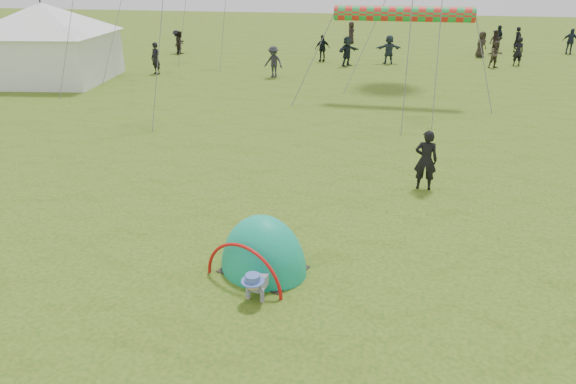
% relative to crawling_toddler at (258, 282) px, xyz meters
% --- Properties ---
extents(ground, '(140.00, 140.00, 0.00)m').
position_rel_crawling_toddler_xyz_m(ground, '(0.34, -0.23, -0.29)').
color(ground, '#295412').
extents(crawling_toddler, '(0.64, 0.83, 0.58)m').
position_rel_crawling_toddler_xyz_m(crawling_toddler, '(0.00, 0.00, 0.00)').
color(crawling_toddler, black).
rests_on(crawling_toddler, ground).
extents(popup_tent, '(2.17, 1.98, 2.30)m').
position_rel_crawling_toddler_xyz_m(popup_tent, '(-0.14, 0.88, -0.29)').
color(popup_tent, '#197E76').
rests_on(popup_tent, ground).
extents(standing_adult, '(0.61, 0.42, 1.64)m').
position_rel_crawling_toddler_xyz_m(standing_adult, '(3.01, 5.80, 0.53)').
color(standing_adult, black).
rests_on(standing_adult, ground).
extents(event_marquee, '(7.17, 7.17, 4.28)m').
position_rel_crawling_toddler_xyz_m(event_marquee, '(-16.22, 17.06, 1.85)').
color(event_marquee, white).
rests_on(event_marquee, ground).
extents(crowd_person_0, '(0.68, 0.50, 1.72)m').
position_rel_crawling_toddler_xyz_m(crowd_person_0, '(9.16, 27.65, 0.57)').
color(crowd_person_0, black).
rests_on(crowd_person_0, ground).
extents(crowd_person_1, '(0.69, 0.84, 1.59)m').
position_rel_crawling_toddler_xyz_m(crowd_person_1, '(-13.39, 27.70, 0.50)').
color(crowd_person_1, black).
rests_on(crowd_person_1, ground).
extents(crowd_person_2, '(0.78, 1.13, 1.78)m').
position_rel_crawling_toddler_xyz_m(crowd_person_2, '(9.06, 34.99, 0.60)').
color(crowd_person_2, black).
rests_on(crowd_person_2, ground).
extents(crowd_person_3, '(1.22, 0.99, 1.65)m').
position_rel_crawling_toddler_xyz_m(crowd_person_3, '(-21.12, 21.61, 0.54)').
color(crowd_person_3, black).
rests_on(crowd_person_3, ground).
extents(crowd_person_4, '(0.99, 0.96, 1.71)m').
position_rel_crawling_toddler_xyz_m(crowd_person_4, '(7.34, 30.75, 0.57)').
color(crowd_person_4, '#2A231C').
rests_on(crowd_person_4, ground).
extents(crowd_person_5, '(1.73, 0.98, 1.78)m').
position_rel_crawling_toddler_xyz_m(crowd_person_5, '(1.26, 26.62, 0.60)').
color(crowd_person_5, '#2B3946').
rests_on(crowd_person_5, ground).
extents(crowd_person_6, '(0.76, 0.65, 1.77)m').
position_rel_crawling_toddler_xyz_m(crowd_person_6, '(-11.61, 20.06, 0.59)').
color(crowd_person_6, black).
rests_on(crowd_person_6, ground).
extents(crowd_person_7, '(0.93, 0.82, 1.60)m').
position_rel_crawling_toddler_xyz_m(crowd_person_7, '(7.70, 26.42, 0.51)').
color(crowd_person_7, '#463B2F').
rests_on(crowd_person_7, ground).
extents(crowd_person_8, '(1.08, 0.56, 1.76)m').
position_rel_crawling_toddler_xyz_m(crowd_person_8, '(13.73, 33.74, 0.59)').
color(crowd_person_8, '#222939').
rests_on(crowd_person_8, ground).
extents(crowd_person_9, '(1.22, 0.89, 1.69)m').
position_rel_crawling_toddler_xyz_m(crowd_person_9, '(-4.79, 20.51, 0.56)').
color(crowd_person_9, '#25262D').
rests_on(crowd_person_9, ground).
extents(crowd_person_11, '(1.43, 1.64, 1.79)m').
position_rel_crawling_toddler_xyz_m(crowd_person_11, '(-1.24, 25.20, 0.61)').
color(crowd_person_11, black).
rests_on(crowd_person_11, ground).
extents(crowd_person_12, '(0.75, 0.74, 1.75)m').
position_rel_crawling_toddler_xyz_m(crowd_person_12, '(10.28, 34.13, 0.58)').
color(crowd_person_12, black).
rests_on(crowd_person_12, ground).
extents(crowd_person_13, '(0.99, 1.04, 1.70)m').
position_rel_crawling_toddler_xyz_m(crowd_person_13, '(8.39, 32.07, 0.56)').
color(crowd_person_13, '#362826').
rests_on(crowd_person_13, ground).
extents(crowd_person_14, '(1.06, 0.82, 1.68)m').
position_rel_crawling_toddler_xyz_m(crowd_person_14, '(-3.00, 26.59, 0.55)').
color(crowd_person_14, black).
rests_on(crowd_person_14, ground).
extents(crowd_person_15, '(0.90, 1.17, 1.60)m').
position_rel_crawling_toddler_xyz_m(crowd_person_15, '(-13.86, 28.11, 0.51)').
color(crowd_person_15, black).
rests_on(crowd_person_15, ground).
extents(crowd_person_16, '(0.66, 0.91, 1.72)m').
position_rel_crawling_toddler_xyz_m(crowd_person_16, '(-2.15, 36.23, 0.57)').
color(crowd_person_16, black).
rests_on(crowd_person_16, ground).
extents(rainbow_tube_kite, '(5.90, 0.64, 0.64)m').
position_rel_crawling_toddler_xyz_m(rainbow_tube_kite, '(2.04, 16.13, 3.48)').
color(rainbow_tube_kite, red).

